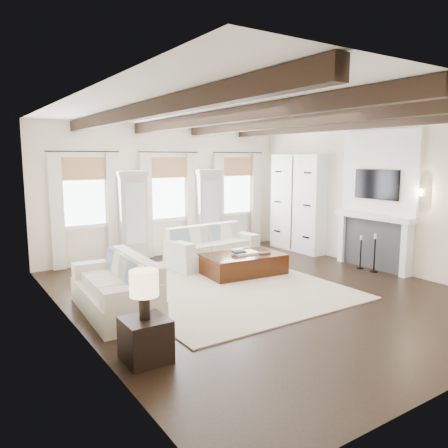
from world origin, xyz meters
TOP-DOWN VIEW (x-y plane):
  - ground at (0.00, 0.00)m, footprint 7.50×7.50m
  - room_shell at (0.75, 0.90)m, footprint 6.54×7.54m
  - area_rug at (-0.36, 0.80)m, footprint 3.76×4.52m
  - sofa_back at (0.35, 2.27)m, footprint 2.13×1.10m
  - sofa_left at (-2.50, 0.43)m, footprint 1.03×2.09m
  - ottoman at (0.46, 1.19)m, footprint 1.71×1.16m
  - tray at (0.52, 1.20)m, footprint 0.53×0.42m
  - book_lower at (0.36, 1.20)m, footprint 0.28×0.22m
  - book_upper at (0.36, 1.25)m, footprint 0.23×0.19m
  - book_loose at (0.85, 0.99)m, footprint 0.25×0.20m
  - side_table_front at (-2.83, -1.36)m, footprint 0.52×0.52m
  - lamp_front at (-2.83, -1.36)m, footprint 0.34×0.34m
  - side_table_back at (-1.11, 3.56)m, footprint 0.39×0.39m
  - lamp_back at (-1.11, 3.56)m, footprint 0.35×0.35m
  - candlestick_near at (2.90, -0.21)m, footprint 0.17×0.17m
  - candlestick_far at (2.90, 0.15)m, footprint 0.15×0.15m

SIDE VIEW (x-z plane):
  - ground at x=0.00m, z-range 0.00..0.00m
  - area_rug at x=-0.36m, z-range 0.00..0.02m
  - ottoman at x=0.46m, z-range 0.00..0.43m
  - side_table_front at x=-2.83m, z-range 0.00..0.52m
  - side_table_back at x=-1.11m, z-range 0.00..0.58m
  - candlestick_far at x=2.90m, z-range -0.06..0.67m
  - candlestick_near at x=2.90m, z-range -0.07..0.75m
  - sofa_left at x=-2.50m, z-range -0.08..0.79m
  - sofa_back at x=0.35m, z-range -0.08..0.80m
  - book_loose at x=0.85m, z-range 0.43..0.46m
  - tray at x=0.52m, z-range 0.43..0.47m
  - book_lower at x=0.36m, z-range 0.47..0.51m
  - book_upper at x=0.36m, z-range 0.51..0.54m
  - lamp_front at x=-2.83m, z-range 0.63..1.22m
  - lamp_back at x=-1.11m, z-range 0.69..1.29m
  - room_shell at x=0.75m, z-range 0.28..3.50m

